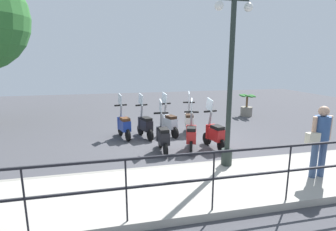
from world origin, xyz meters
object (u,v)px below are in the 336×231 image
at_px(scooter_near_0, 215,134).
at_px(scooter_far_2, 145,124).
at_px(scooter_near_2, 163,136).
at_px(scooter_far_0, 189,121).
at_px(scooter_near_1, 191,135).
at_px(scooter_far_1, 169,122).
at_px(lamp_post_near, 230,90).
at_px(scooter_far_3, 124,125).
at_px(pedestrian_with_bag, 320,136).
at_px(potted_palm, 247,107).

height_order(scooter_near_0, scooter_far_2, same).
xyz_separation_m(scooter_near_2, scooter_far_0, (1.76, -1.37, 0.00)).
bearing_deg(scooter_near_1, scooter_far_1, 27.53).
xyz_separation_m(lamp_post_near, scooter_far_2, (3.23, 1.57, -1.52)).
distance_m(scooter_near_1, scooter_far_0, 1.86).
height_order(scooter_near_0, scooter_near_2, same).
xyz_separation_m(scooter_far_1, scooter_far_3, (0.03, 1.61, 0.00)).
relative_size(pedestrian_with_bag, scooter_far_3, 1.03).
distance_m(lamp_post_near, scooter_near_2, 2.58).
xyz_separation_m(pedestrian_with_bag, scooter_far_0, (4.50, 1.52, -0.60)).
distance_m(pedestrian_with_bag, potted_palm, 7.23).
bearing_deg(potted_palm, scooter_near_0, 140.63).
bearing_deg(scooter_far_1, scooter_near_0, -166.59).
bearing_deg(lamp_post_near, scooter_near_2, 37.10).
bearing_deg(scooter_far_3, scooter_far_1, -105.78).
relative_size(potted_palm, scooter_far_2, 0.69).
relative_size(scooter_near_0, scooter_near_2, 1.00).
bearing_deg(scooter_near_2, potted_palm, -49.72).
relative_size(lamp_post_near, potted_palm, 3.96).
bearing_deg(pedestrian_with_bag, scooter_far_3, 39.50).
bearing_deg(pedestrian_with_bag, scooter_far_0, 16.69).
xyz_separation_m(scooter_far_2, scooter_far_3, (0.14, 0.73, 0.00)).
bearing_deg(scooter_near_2, scooter_far_3, 32.31).
relative_size(scooter_near_0, scooter_far_0, 1.00).
xyz_separation_m(scooter_far_0, scooter_far_2, (-0.20, 1.68, 0.00)).
xyz_separation_m(potted_palm, scooter_near_0, (-4.19, 3.44, 0.04)).
xyz_separation_m(scooter_far_0, scooter_far_3, (-0.06, 2.40, 0.00)).
bearing_deg(scooter_far_0, scooter_near_1, 177.99).
bearing_deg(potted_palm, scooter_far_2, 115.56).
xyz_separation_m(potted_palm, scooter_far_3, (-2.43, 6.08, 0.04)).
bearing_deg(scooter_far_0, scooter_far_1, 110.41).
relative_size(pedestrian_with_bag, scooter_far_2, 1.03).
bearing_deg(scooter_far_2, scooter_far_0, -99.61).
bearing_deg(lamp_post_near, scooter_far_3, 34.27).
bearing_deg(scooter_far_1, scooter_far_2, 79.20).
relative_size(scooter_far_1, scooter_far_3, 1.00).
bearing_deg(scooter_near_0, potted_palm, -50.21).
distance_m(pedestrian_with_bag, scooter_far_2, 5.40).
bearing_deg(scooter_far_1, potted_palm, -78.58).
distance_m(lamp_post_near, pedestrian_with_bag, 2.16).
height_order(scooter_near_0, scooter_far_3, same).
bearing_deg(scooter_far_1, scooter_far_3, 71.44).
distance_m(scooter_near_1, scooter_far_1, 1.72).
distance_m(potted_palm, scooter_far_2, 5.94).
bearing_deg(scooter_near_1, lamp_post_near, -148.76).
height_order(potted_palm, scooter_far_0, scooter_far_0).
bearing_deg(scooter_far_3, lamp_post_near, -160.34).
relative_size(scooter_near_1, scooter_near_2, 1.00).
relative_size(pedestrian_with_bag, potted_palm, 1.50).
bearing_deg(scooter_far_0, scooter_far_2, 110.29).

